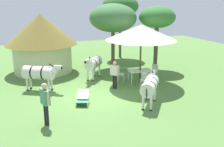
{
  "coord_description": "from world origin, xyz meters",
  "views": [
    {
      "loc": [
        -3.59,
        -11.81,
        4.73
      ],
      "look_at": [
        1.13,
        0.51,
        1.0
      ],
      "focal_mm": 42.56,
      "sensor_mm": 36.0,
      "label": 1
    }
  ],
  "objects_px": {
    "patio_dining_table": "(140,72)",
    "patio_chair_near_hut": "(120,73)",
    "guest_beside_umbrella": "(115,72)",
    "acacia_tree_left_background": "(120,6)",
    "patio_chair_near_lawn": "(145,80)",
    "thatched_hut": "(42,40)",
    "acacia_tree_far_lawn": "(157,18)",
    "striped_lounge_chair": "(83,99)",
    "zebra_toward_hut": "(40,73)",
    "shade_umbrella": "(141,32)",
    "zebra_by_umbrella": "(150,85)",
    "zebra_nearest_camera": "(93,64)",
    "acacia_tree_behind_hut": "(113,18)",
    "standing_watcher": "(45,100)",
    "patio_chair_east_end": "(154,70)"
  },
  "relations": [
    {
      "from": "patio_chair_near_hut",
      "to": "standing_watcher",
      "type": "distance_m",
      "value": 6.4
    },
    {
      "from": "guest_beside_umbrella",
      "to": "acacia_tree_far_lawn",
      "type": "distance_m",
      "value": 5.89
    },
    {
      "from": "zebra_nearest_camera",
      "to": "zebra_by_umbrella",
      "type": "bearing_deg",
      "value": 142.57
    },
    {
      "from": "patio_chair_near_lawn",
      "to": "guest_beside_umbrella",
      "type": "xyz_separation_m",
      "value": [
        -1.5,
        0.62,
        0.41
      ]
    },
    {
      "from": "thatched_hut",
      "to": "standing_watcher",
      "type": "height_order",
      "value": "thatched_hut"
    },
    {
      "from": "thatched_hut",
      "to": "acacia_tree_left_background",
      "type": "distance_m",
      "value": 7.27
    },
    {
      "from": "striped_lounge_chair",
      "to": "acacia_tree_far_lawn",
      "type": "relative_size",
      "value": 0.22
    },
    {
      "from": "thatched_hut",
      "to": "guest_beside_umbrella",
      "type": "xyz_separation_m",
      "value": [
        3.16,
        -5.06,
        -1.17
      ]
    },
    {
      "from": "patio_dining_table",
      "to": "striped_lounge_chair",
      "type": "bearing_deg",
      "value": -152.6
    },
    {
      "from": "standing_watcher",
      "to": "striped_lounge_chair",
      "type": "distance_m",
      "value": 2.5
    },
    {
      "from": "acacia_tree_left_background",
      "to": "zebra_toward_hut",
      "type": "bearing_deg",
      "value": -139.06
    },
    {
      "from": "zebra_nearest_camera",
      "to": "acacia_tree_far_lawn",
      "type": "xyz_separation_m",
      "value": [
        4.82,
        0.89,
        2.54
      ]
    },
    {
      "from": "patio_chair_east_end",
      "to": "acacia_tree_behind_hut",
      "type": "height_order",
      "value": "acacia_tree_behind_hut"
    },
    {
      "from": "acacia_tree_far_lawn",
      "to": "guest_beside_umbrella",
      "type": "bearing_deg",
      "value": -144.0
    },
    {
      "from": "guest_beside_umbrella",
      "to": "zebra_toward_hut",
      "type": "distance_m",
      "value": 3.97
    },
    {
      "from": "striped_lounge_chair",
      "to": "zebra_toward_hut",
      "type": "relative_size",
      "value": 0.48
    },
    {
      "from": "patio_chair_near_hut",
      "to": "zebra_by_umbrella",
      "type": "bearing_deg",
      "value": 29.4
    },
    {
      "from": "shade_umbrella",
      "to": "acacia_tree_left_background",
      "type": "relative_size",
      "value": 0.8
    },
    {
      "from": "zebra_toward_hut",
      "to": "patio_chair_near_hut",
      "type": "bearing_deg",
      "value": 120.77
    },
    {
      "from": "acacia_tree_behind_hut",
      "to": "acacia_tree_far_lawn",
      "type": "bearing_deg",
      "value": -24.6
    },
    {
      "from": "patio_chair_near_lawn",
      "to": "zebra_by_umbrella",
      "type": "xyz_separation_m",
      "value": [
        -0.84,
        -2.06,
        0.41
      ]
    },
    {
      "from": "guest_beside_umbrella",
      "to": "acacia_tree_left_background",
      "type": "xyz_separation_m",
      "value": [
        3.41,
        7.42,
        3.22
      ]
    },
    {
      "from": "shade_umbrella",
      "to": "patio_chair_east_end",
      "type": "distance_m",
      "value": 2.68
    },
    {
      "from": "guest_beside_umbrella",
      "to": "acacia_tree_left_background",
      "type": "relative_size",
      "value": 0.31
    },
    {
      "from": "standing_watcher",
      "to": "acacia_tree_behind_hut",
      "type": "bearing_deg",
      "value": 125.11
    },
    {
      "from": "patio_chair_near_hut",
      "to": "patio_chair_east_end",
      "type": "xyz_separation_m",
      "value": [
        2.15,
        -0.24,
        0.0
      ]
    },
    {
      "from": "zebra_toward_hut",
      "to": "acacia_tree_left_background",
      "type": "xyz_separation_m",
      "value": [
        7.2,
        6.25,
        3.19
      ]
    },
    {
      "from": "zebra_toward_hut",
      "to": "thatched_hut",
      "type": "bearing_deg",
      "value": -158.19
    },
    {
      "from": "patio_chair_east_end",
      "to": "acacia_tree_far_lawn",
      "type": "xyz_separation_m",
      "value": [
        1.38,
        2.22,
        2.97
      ]
    },
    {
      "from": "patio_chair_near_hut",
      "to": "acacia_tree_behind_hut",
      "type": "xyz_separation_m",
      "value": [
        0.81,
        3.22,
        2.94
      ]
    },
    {
      "from": "zebra_toward_hut",
      "to": "shade_umbrella",
      "type": "bearing_deg",
      "value": 114.58
    },
    {
      "from": "patio_dining_table",
      "to": "acacia_tree_left_background",
      "type": "relative_size",
      "value": 0.28
    },
    {
      "from": "striped_lounge_chair",
      "to": "shade_umbrella",
      "type": "bearing_deg",
      "value": -129.93
    },
    {
      "from": "patio_chair_near_lawn",
      "to": "acacia_tree_left_background",
      "type": "distance_m",
      "value": 9.03
    },
    {
      "from": "patio_dining_table",
      "to": "patio_chair_near_hut",
      "type": "relative_size",
      "value": 1.59
    },
    {
      "from": "striped_lounge_chair",
      "to": "zebra_nearest_camera",
      "type": "height_order",
      "value": "zebra_nearest_camera"
    },
    {
      "from": "shade_umbrella",
      "to": "guest_beside_umbrella",
      "type": "height_order",
      "value": "shade_umbrella"
    },
    {
      "from": "thatched_hut",
      "to": "shade_umbrella",
      "type": "height_order",
      "value": "thatched_hut"
    },
    {
      "from": "standing_watcher",
      "to": "zebra_by_umbrella",
      "type": "xyz_separation_m",
      "value": [
        4.7,
        0.36,
        -0.08
      ]
    },
    {
      "from": "zebra_nearest_camera",
      "to": "zebra_by_umbrella",
      "type": "relative_size",
      "value": 0.9
    },
    {
      "from": "zebra_by_umbrella",
      "to": "acacia_tree_behind_hut",
      "type": "relative_size",
      "value": 0.43
    },
    {
      "from": "patio_chair_east_end",
      "to": "guest_beside_umbrella",
      "type": "bearing_deg",
      "value": 88.91
    },
    {
      "from": "acacia_tree_left_background",
      "to": "standing_watcher",
      "type": "bearing_deg",
      "value": -125.44
    },
    {
      "from": "thatched_hut",
      "to": "patio_chair_near_hut",
      "type": "height_order",
      "value": "thatched_hut"
    },
    {
      "from": "acacia_tree_left_background",
      "to": "thatched_hut",
      "type": "bearing_deg",
      "value": -160.24
    },
    {
      "from": "patio_dining_table",
      "to": "acacia_tree_left_background",
      "type": "xyz_separation_m",
      "value": [
        1.62,
        6.89,
        3.5
      ]
    },
    {
      "from": "zebra_by_umbrella",
      "to": "standing_watcher",
      "type": "bearing_deg",
      "value": -138.01
    },
    {
      "from": "patio_chair_east_end",
      "to": "zebra_by_umbrella",
      "type": "relative_size",
      "value": 0.47
    },
    {
      "from": "patio_chair_east_end",
      "to": "zebra_nearest_camera",
      "type": "distance_m",
      "value": 3.72
    },
    {
      "from": "acacia_tree_left_background",
      "to": "guest_beside_umbrella",
      "type": "bearing_deg",
      "value": -114.65
    }
  ]
}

